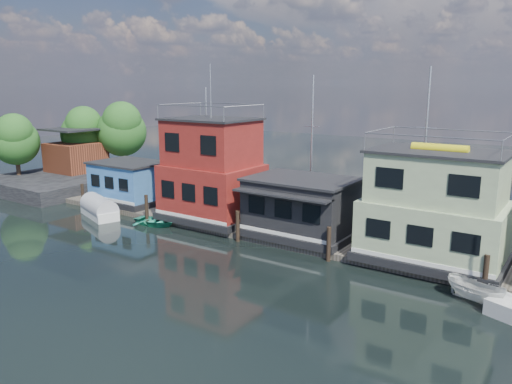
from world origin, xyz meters
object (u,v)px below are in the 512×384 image
Objects in this scene: tarp_runabout at (99,209)px; motorboat at (476,291)px; houseboat_red at (212,172)px; dinghy_teal at (155,221)px; houseboat_green at (435,209)px; houseboat_blue at (130,182)px; houseboat_dark at (302,207)px.

tarp_runabout is 29.20m from motorboat.
dinghy_teal is (-3.26, -3.19, -3.75)m from houseboat_red.
houseboat_green is at bearing 0.00° from houseboat_red.
houseboat_red reaches higher than dinghy_teal.
houseboat_blue is 4.27m from tarp_runabout.
houseboat_blue is 2.01× the size of motorboat.
houseboat_green reaches higher than tarp_runabout.
houseboat_red is 5.90m from dinghy_teal.
houseboat_red reaches higher than houseboat_blue.
houseboat_red reaches higher than houseboat_green.
houseboat_blue is at bearing 179.94° from houseboat_dark.
houseboat_blue is 1.85× the size of dinghy_teal.
dinghy_teal is at bearing -171.05° from houseboat_green.
dinghy_teal is 23.60m from motorboat.
houseboat_red is 10.30m from tarp_runabout.
houseboat_dark is 1.51× the size of tarp_runabout.
houseboat_green is 1.72× the size of tarp_runabout.
tarp_runabout is (-5.63, -0.76, 0.33)m from dinghy_teal.
houseboat_blue is at bearing 104.94° from motorboat.
houseboat_dark is at bearing -79.63° from dinghy_teal.
tarp_runabout is (-25.88, -3.95, -2.86)m from houseboat_green.
houseboat_dark is (17.50, -0.02, 0.21)m from houseboat_blue.
houseboat_red is 21.03m from motorboat.
houseboat_green is at bearing 28.69° from tarp_runabout.
houseboat_green is 6.05m from motorboat.
houseboat_green is 2.63× the size of motorboat.
houseboat_red is at bearing 179.86° from houseboat_dark.
houseboat_blue is 0.54× the size of houseboat_red.
houseboat_dark reaches higher than motorboat.
houseboat_blue is at bearing -180.00° from houseboat_green.
motorboat is at bearing -51.12° from houseboat_green.
houseboat_dark is (8.00, -0.02, -1.69)m from houseboat_red.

